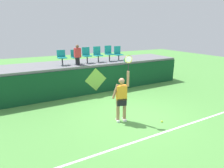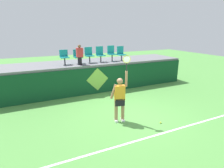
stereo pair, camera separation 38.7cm
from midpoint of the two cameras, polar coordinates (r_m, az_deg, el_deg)
ground_plane at (r=7.84m, az=7.35°, el=-9.59°), size 40.00×40.00×0.00m
court_back_wall at (r=10.34m, az=-2.39°, el=1.31°), size 11.14×0.20×1.46m
spectator_platform at (r=11.25m, az=-4.84°, el=6.62°), size 11.14×2.48×0.12m
court_baseline_stripe at (r=6.70m, az=15.12°, el=-14.87°), size 10.02×0.08×0.01m
tennis_player at (r=6.98m, az=3.99°, el=-4.15°), size 0.74×0.35×2.54m
tennis_ball at (r=7.46m, az=16.12°, el=-11.30°), size 0.07×0.07×0.07m
water_bottle at (r=11.02m, az=5.62°, el=7.26°), size 0.07×0.07×0.21m
stadium_chair_0 at (r=10.35m, az=-13.38°, el=8.27°), size 0.44×0.42×0.79m
stadium_chair_1 at (r=10.54m, az=-9.39°, el=8.52°), size 0.44×0.42×0.77m
stadium_chair_2 at (r=10.74m, az=-6.00°, el=9.07°), size 0.44×0.42×0.88m
stadium_chair_3 at (r=10.98m, az=-2.62°, el=9.29°), size 0.44×0.42×0.89m
stadium_chair_4 at (r=11.28m, az=0.85°, el=9.61°), size 0.44×0.42×0.91m
stadium_chair_5 at (r=11.59m, az=3.73°, el=9.47°), size 0.44×0.42×0.85m
spectator_0 at (r=10.14m, az=-8.76°, el=8.92°), size 0.34×0.20×1.07m
wall_signage_mount at (r=10.38m, az=-3.28°, el=-2.85°), size 1.27×0.01×1.44m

